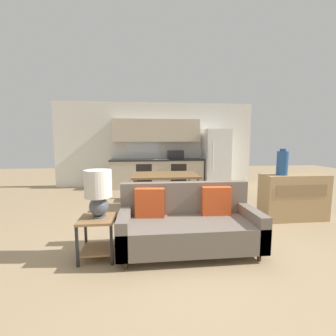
# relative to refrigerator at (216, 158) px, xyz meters

# --- Properties ---
(ground_plane) EXTENTS (20.00, 20.00, 0.00)m
(ground_plane) POSITION_rel_refrigerator_xyz_m (-1.88, -4.20, -0.92)
(ground_plane) COLOR #9E8460
(wall_back) EXTENTS (6.40, 0.07, 2.70)m
(wall_back) POSITION_rel_refrigerator_xyz_m (-1.88, 0.43, 0.43)
(wall_back) COLOR silver
(wall_back) RESTS_ON ground_plane
(kitchen_counter) EXTENTS (2.90, 0.65, 2.15)m
(kitchen_counter) POSITION_rel_refrigerator_xyz_m (-1.87, 0.13, -0.07)
(kitchen_counter) COLOR beige
(kitchen_counter) RESTS_ON ground_plane
(refrigerator) EXTENTS (0.76, 0.79, 1.84)m
(refrigerator) POSITION_rel_refrigerator_xyz_m (0.00, 0.00, 0.00)
(refrigerator) COLOR white
(refrigerator) RESTS_ON ground_plane
(dining_table) EXTENTS (1.37, 0.95, 0.77)m
(dining_table) POSITION_rel_refrigerator_xyz_m (-1.85, -2.26, -0.22)
(dining_table) COLOR brown
(dining_table) RESTS_ON ground_plane
(couch) EXTENTS (1.82, 0.80, 0.88)m
(couch) POSITION_rel_refrigerator_xyz_m (-1.70, -4.07, -0.57)
(couch) COLOR #3D2D1E
(couch) RESTS_ON ground_plane
(side_table) EXTENTS (0.43, 0.43, 0.52)m
(side_table) POSITION_rel_refrigerator_xyz_m (-2.87, -4.19, -0.57)
(side_table) COLOR olive
(side_table) RESTS_ON ground_plane
(table_lamp) EXTENTS (0.33, 0.33, 0.59)m
(table_lamp) POSITION_rel_refrigerator_xyz_m (-2.84, -4.16, -0.05)
(table_lamp) COLOR #4C515B
(table_lamp) RESTS_ON side_table
(credenza) EXTENTS (1.19, 0.43, 0.85)m
(credenza) POSITION_rel_refrigerator_xyz_m (0.49, -3.13, -0.49)
(credenza) COLOR tan
(credenza) RESTS_ON ground_plane
(vase) EXTENTS (0.20, 0.20, 0.48)m
(vase) POSITION_rel_refrigerator_xyz_m (0.21, -3.15, 0.16)
(vase) COLOR #234C84
(vase) RESTS_ON credenza
(dining_chair_far_left) EXTENTS (0.43, 0.43, 0.89)m
(dining_chair_far_left) POSITION_rel_refrigerator_xyz_m (-2.29, -1.39, -0.43)
(dining_chair_far_left) COLOR black
(dining_chair_far_left) RESTS_ON ground_plane
(dining_chair_far_right) EXTENTS (0.44, 0.44, 0.89)m
(dining_chair_far_right) POSITION_rel_refrigerator_xyz_m (-1.41, -1.42, -0.43)
(dining_chair_far_right) COLOR black
(dining_chair_far_right) RESTS_ON ground_plane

